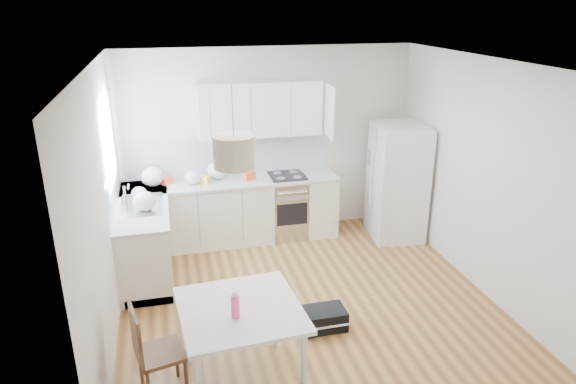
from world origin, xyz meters
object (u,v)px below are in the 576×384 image
at_px(dining_table, 240,317).
at_px(refrigerator, 398,181).
at_px(gym_bag, 323,319).
at_px(dining_chair, 161,351).

bearing_deg(dining_table, refrigerator, 40.12).
distance_m(refrigerator, dining_table, 3.78).
height_order(refrigerator, dining_table, refrigerator).
xyz_separation_m(refrigerator, gym_bag, (-1.73, -1.99, -0.72)).
relative_size(refrigerator, dining_chair, 1.85).
relative_size(refrigerator, gym_bag, 3.51).
xyz_separation_m(dining_table, dining_chair, (-0.69, 0.05, -0.27)).
distance_m(dining_table, dining_chair, 0.74).
bearing_deg(gym_bag, refrigerator, 48.55).
distance_m(dining_chair, gym_bag, 1.79).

